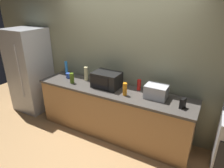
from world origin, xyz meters
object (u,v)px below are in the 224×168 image
object	(u,v)px
refrigerator	(30,70)
cordless_phone	(183,103)
bottle_hot_sauce	(139,85)
mug_blue	(68,76)
bottle_hand_soap	(86,74)
bottle_spray_cleaner	(66,68)
bottle_dish_soap	(125,89)
microwave	(107,80)
bottle_olive_oil	(72,78)
toaster_oven	(156,92)

from	to	relation	value
refrigerator	cordless_phone	bearing A→B (deg)	-1.29
bottle_hot_sauce	mug_blue	bearing A→B (deg)	-174.36
cordless_phone	mug_blue	xyz separation A→B (m)	(-2.21, 0.13, -0.03)
bottle_hand_soap	mug_blue	bearing A→B (deg)	-168.33
bottle_spray_cleaner	bottle_dish_soap	distance (m)	1.50
bottle_spray_cleaner	refrigerator	bearing A→B (deg)	-167.16
refrigerator	bottle_dish_soap	size ratio (longest dim) A/B	8.50
microwave	bottle_olive_oil	xyz separation A→B (m)	(-0.65, -0.16, -0.04)
refrigerator	bottle_spray_cleaner	distance (m)	0.90
bottle_hot_sauce	microwave	bearing A→B (deg)	-164.70
refrigerator	microwave	size ratio (longest dim) A/B	3.75
bottle_spray_cleaner	bottle_olive_oil	bearing A→B (deg)	-38.01
mug_blue	bottle_dish_soap	bearing A→B (deg)	-6.75
refrigerator	bottle_spray_cleaner	xyz separation A→B (m)	(0.87, 0.20, 0.14)
bottle_hot_sauce	bottle_hand_soap	distance (m)	1.06
bottle_spray_cleaner	bottle_dish_soap	world-z (taller)	bottle_spray_cleaner
bottle_hot_sauce	bottle_spray_cleaner	bearing A→B (deg)	179.99
bottle_dish_soap	cordless_phone	bearing A→B (deg)	1.64
microwave	bottle_olive_oil	distance (m)	0.67
toaster_oven	bottle_dish_soap	size ratio (longest dim) A/B	1.60
microwave	bottle_hot_sauce	world-z (taller)	microwave
cordless_phone	toaster_oven	bearing A→B (deg)	-179.24
bottle_spray_cleaner	bottle_hand_soap	size ratio (longest dim) A/B	1.07
bottle_spray_cleaner	mug_blue	xyz separation A→B (m)	(0.16, -0.14, -0.09)
refrigerator	bottle_hot_sauce	world-z (taller)	refrigerator
bottle_hot_sauce	bottle_olive_oil	world-z (taller)	bottle_olive_oil
refrigerator	bottle_hand_soap	world-z (taller)	refrigerator
toaster_oven	bottle_olive_oil	size ratio (longest dim) A/B	1.76
bottle_hot_sauce	refrigerator	bearing A→B (deg)	-175.40
bottle_spray_cleaner	bottle_olive_oil	xyz separation A→B (m)	(0.40, -0.31, -0.04)
bottle_dish_soap	bottle_hot_sauce	bearing A→B (deg)	67.42
bottle_olive_oil	mug_blue	world-z (taller)	bottle_olive_oil
bottle_olive_oil	bottle_dish_soap	world-z (taller)	bottle_dish_soap
bottle_hand_soap	bottle_dish_soap	bearing A→B (deg)	-14.11
cordless_phone	bottle_dish_soap	world-z (taller)	bottle_dish_soap
bottle_olive_oil	mug_blue	distance (m)	0.29
toaster_oven	mug_blue	size ratio (longest dim) A/B	3.42
bottle_olive_oil	mug_blue	xyz separation A→B (m)	(-0.24, 0.17, -0.05)
bottle_olive_oil	bottle_dish_soap	size ratio (longest dim) A/B	0.91
microwave	mug_blue	size ratio (longest dim) A/B	4.82
bottle_dish_soap	mug_blue	world-z (taller)	bottle_dish_soap
microwave	toaster_oven	xyz separation A→B (m)	(0.89, 0.01, -0.03)
microwave	bottle_spray_cleaner	xyz separation A→B (m)	(-1.05, 0.15, 0.01)
bottle_hot_sauce	bottle_dish_soap	bearing A→B (deg)	-112.58
bottle_hot_sauce	bottle_hand_soap	xyz separation A→B (m)	(-1.05, -0.06, 0.04)
mug_blue	refrigerator	bearing A→B (deg)	-176.86
bottle_spray_cleaner	bottle_hot_sauce	bearing A→B (deg)	-0.01
toaster_oven	cordless_phone	world-z (taller)	toaster_oven
refrigerator	bottle_dish_soap	distance (m)	2.35
refrigerator	bottle_olive_oil	size ratio (longest dim) A/B	9.34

